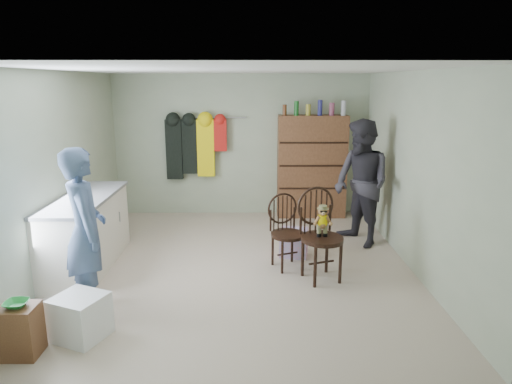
{
  "coord_description": "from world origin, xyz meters",
  "views": [
    {
      "loc": [
        0.21,
        -5.62,
        2.36
      ],
      "look_at": [
        0.25,
        0.2,
        0.95
      ],
      "focal_mm": 32.0,
      "sensor_mm": 36.0,
      "label": 1
    }
  ],
  "objects_px": {
    "chair_far": "(286,228)",
    "dresser": "(312,166)",
    "counter": "(86,232)",
    "chair_front": "(320,229)"
  },
  "relations": [
    {
      "from": "counter",
      "to": "chair_front",
      "type": "height_order",
      "value": "chair_front"
    },
    {
      "from": "chair_far",
      "to": "dresser",
      "type": "relative_size",
      "value": 0.47
    },
    {
      "from": "chair_far",
      "to": "dresser",
      "type": "xyz_separation_m",
      "value": [
        0.62,
        2.31,
        0.39
      ]
    },
    {
      "from": "dresser",
      "to": "chair_far",
      "type": "bearing_deg",
      "value": -104.91
    },
    {
      "from": "counter",
      "to": "dresser",
      "type": "relative_size",
      "value": 0.9
    },
    {
      "from": "counter",
      "to": "dresser",
      "type": "bearing_deg",
      "value": 35.68
    },
    {
      "from": "chair_far",
      "to": "dresser",
      "type": "distance_m",
      "value": 2.43
    },
    {
      "from": "counter",
      "to": "chair_far",
      "type": "distance_m",
      "value": 2.58
    },
    {
      "from": "counter",
      "to": "dresser",
      "type": "height_order",
      "value": "dresser"
    },
    {
      "from": "chair_front",
      "to": "dresser",
      "type": "relative_size",
      "value": 0.55
    }
  ]
}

